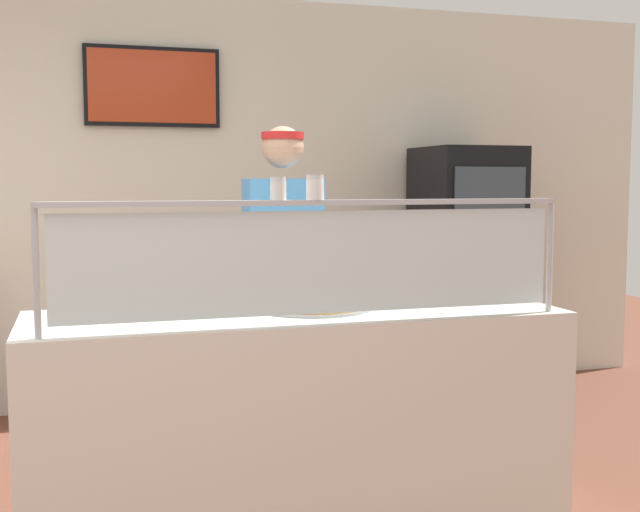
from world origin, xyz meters
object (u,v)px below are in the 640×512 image
pizza_tray (313,304)px  pepper_flake_shaker (315,189)px  worker_figure (284,277)px  pizza_server (306,300)px  drink_fridge (465,273)px  parmesan_shaker (278,190)px

pizza_tray → pepper_flake_shaker: pepper_flake_shaker is taller
worker_figure → pepper_flake_shaker: bearing=-97.9°
pizza_server → pepper_flake_shaker: (-0.06, -0.34, 0.47)m
pepper_flake_shaker → worker_figure: size_ratio=0.05×
worker_figure → drink_fridge: bearing=33.8°
parmesan_shaker → worker_figure: worker_figure is taller
pizza_server → worker_figure: worker_figure is taller
parmesan_shaker → worker_figure: (0.28, 1.03, -0.45)m
pizza_server → worker_figure: size_ratio=0.16×
pizza_server → drink_fridge: 2.37m
parmesan_shaker → pepper_flake_shaker: (0.14, 0.00, 0.00)m
pepper_flake_shaker → parmesan_shaker: bearing=180.0°
pizza_tray → pepper_flake_shaker: 0.61m
pizza_server → drink_fridge: size_ratio=0.16×
pizza_tray → parmesan_shaker: (-0.24, -0.36, 0.49)m
worker_figure → drink_fridge: (1.54, 1.03, -0.15)m
parmesan_shaker → drink_fridge: 2.81m
pizza_server → pepper_flake_shaker: pepper_flake_shaker is taller
pizza_tray → drink_fridge: 2.33m
pizza_server → pepper_flake_shaker: size_ratio=2.99×
pizza_tray → parmesan_shaker: parmesan_shaker is taller
parmesan_shaker → pizza_server: bearing=59.4°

